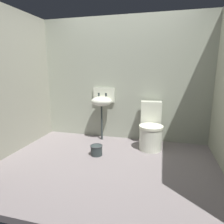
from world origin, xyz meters
The scene contains 6 objects.
ground_plane centered at (0.00, 0.00, -0.04)m, with size 3.54×2.55×0.08m, color slate.
wall_back centered at (0.00, 1.12, 1.14)m, with size 3.54×0.10×2.27m, color #9CA28F.
wall_left centered at (-1.62, 0.10, 1.14)m, with size 0.10×2.35×2.27m, color #9B9B89.
toilet_near_wall centered at (0.57, 0.72, 0.32)m, with size 0.43×0.62×0.78m.
sink centered at (-0.36, 0.91, 0.75)m, with size 0.42×0.35×0.99m.
bucket centered at (-0.23, 0.19, 0.09)m, with size 0.20×0.20×0.16m.
Camera 1 is at (0.73, -2.53, 1.35)m, focal length 31.18 mm.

